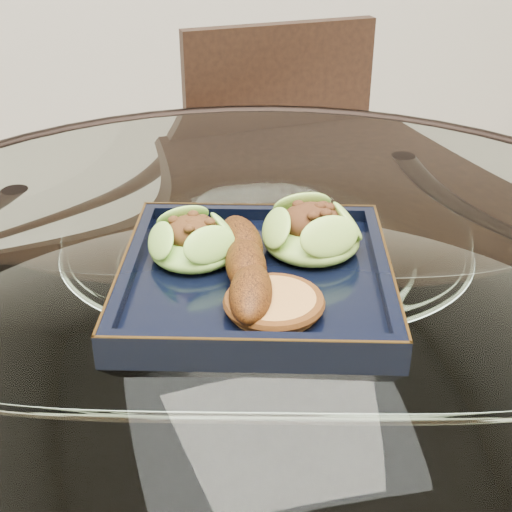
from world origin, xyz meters
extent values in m
cylinder|color=white|center=(0.00, 0.00, 0.76)|extent=(1.10, 1.10, 0.01)
torus|color=black|center=(0.00, 0.00, 0.76)|extent=(1.13, 1.13, 0.02)
cylinder|color=black|center=(0.28, 0.28, 0.38)|extent=(0.04, 0.04, 0.75)
cylinder|color=black|center=(-0.28, 0.28, 0.38)|extent=(0.04, 0.04, 0.75)
cube|color=black|center=(0.20, 0.45, 0.43)|extent=(0.43, 0.43, 0.04)
cube|color=black|center=(0.18, 0.62, 0.68)|extent=(0.37, 0.07, 0.42)
cylinder|color=black|center=(0.05, 0.26, 0.21)|extent=(0.03, 0.03, 0.41)
cylinder|color=black|center=(0.38, 0.30, 0.21)|extent=(0.03, 0.03, 0.41)
cylinder|color=black|center=(0.01, 0.59, 0.21)|extent=(0.03, 0.03, 0.41)
cylinder|color=black|center=(0.34, 0.63, 0.21)|extent=(0.03, 0.03, 0.41)
cube|color=black|center=(-0.02, -0.05, 0.77)|extent=(0.33, 0.33, 0.02)
ellipsoid|color=#5EAF32|center=(-0.08, 0.00, 0.80)|extent=(0.11, 0.11, 0.03)
ellipsoid|color=#5B912A|center=(0.05, -0.01, 0.80)|extent=(0.13, 0.13, 0.04)
ellipsoid|color=#572809|center=(-0.03, -0.06, 0.80)|extent=(0.06, 0.19, 0.04)
cylinder|color=#B67C3C|center=(-0.02, -0.12, 0.79)|extent=(0.11, 0.11, 0.02)
camera|label=1|loc=(-0.16, -0.65, 1.15)|focal=50.00mm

